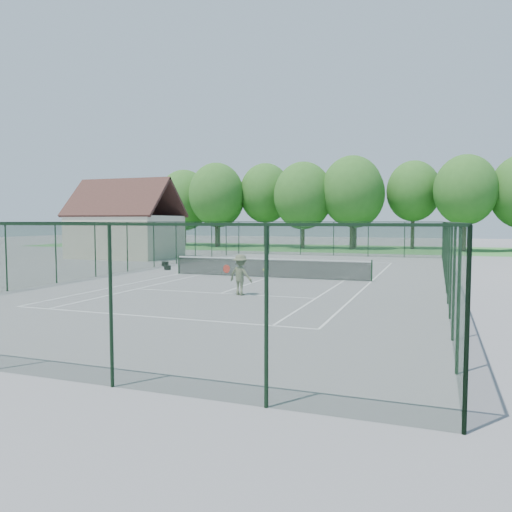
% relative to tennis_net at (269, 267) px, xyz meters
% --- Properties ---
extents(ground, '(140.00, 140.00, 0.00)m').
position_rel_tennis_net_xyz_m(ground, '(0.00, 0.00, -0.58)').
color(ground, gray).
rests_on(ground, ground).
extents(grass_far, '(80.00, 16.00, 0.01)m').
position_rel_tennis_net_xyz_m(grass_far, '(0.00, 30.00, -0.57)').
color(grass_far, '#3E883A').
rests_on(grass_far, ground).
extents(court_lines, '(11.05, 23.85, 0.01)m').
position_rel_tennis_net_xyz_m(court_lines, '(0.00, 0.00, -0.57)').
color(court_lines, white).
rests_on(court_lines, ground).
extents(tennis_net, '(11.08, 0.08, 1.10)m').
position_rel_tennis_net_xyz_m(tennis_net, '(0.00, 0.00, 0.00)').
color(tennis_net, black).
rests_on(tennis_net, ground).
extents(fence_enclosure, '(18.05, 36.05, 3.02)m').
position_rel_tennis_net_xyz_m(fence_enclosure, '(0.00, 0.00, 0.98)').
color(fence_enclosure, '#1A3821').
rests_on(fence_enclosure, ground).
extents(utility_building, '(8.60, 6.27, 6.63)m').
position_rel_tennis_net_xyz_m(utility_building, '(-16.00, 10.00, 2.54)').
color(utility_building, beige).
rests_on(utility_building, ground).
extents(tree_line_far, '(39.40, 6.40, 9.70)m').
position_rel_tennis_net_xyz_m(tree_line_far, '(0.00, 30.00, 5.42)').
color(tree_line_far, '#3C301F').
rests_on(tree_line_far, ground).
extents(sports_bag_a, '(0.48, 0.38, 0.33)m').
position_rel_tennis_net_xyz_m(sports_bag_a, '(-8.66, 3.84, -0.41)').
color(sports_bag_a, black).
rests_on(sports_bag_a, ground).
extents(sports_bag_b, '(0.39, 0.26, 0.28)m').
position_rel_tennis_net_xyz_m(sports_bag_b, '(-7.29, 1.79, -0.43)').
color(sports_bag_b, black).
rests_on(sports_bag_b, ground).
extents(tennis_player, '(1.77, 0.90, 1.68)m').
position_rel_tennis_net_xyz_m(tennis_player, '(0.98, -6.54, 0.27)').
color(tennis_player, '#5F6248').
rests_on(tennis_player, ground).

